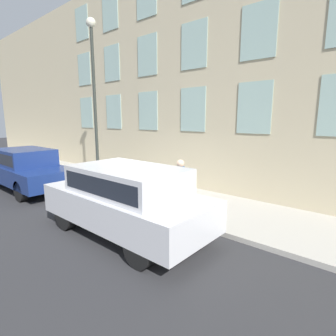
# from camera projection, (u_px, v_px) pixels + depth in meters

# --- Properties ---
(ground_plane) EXTENTS (80.00, 80.00, 0.00)m
(ground_plane) POSITION_uv_depth(u_px,v_px,m) (137.00, 209.00, 8.25)
(ground_plane) COLOR #2D2D30
(sidewalk) EXTENTS (2.95, 60.00, 0.13)m
(sidewalk) POSITION_uv_depth(u_px,v_px,m) (168.00, 197.00, 9.34)
(sidewalk) COLOR #B2ADA3
(sidewalk) RESTS_ON ground_plane
(building_facade) EXTENTS (0.33, 40.00, 9.06)m
(building_facade) POSITION_uv_depth(u_px,v_px,m) (196.00, 72.00, 9.73)
(building_facade) COLOR #C6B793
(building_facade) RESTS_ON ground_plane
(fire_hydrant) EXTENTS (0.36, 0.47, 0.80)m
(fire_hydrant) POSITION_uv_depth(u_px,v_px,m) (156.00, 191.00, 8.36)
(fire_hydrant) COLOR gray
(fire_hydrant) RESTS_ON sidewalk
(person) EXTENTS (0.36, 0.24, 1.47)m
(person) POSITION_uv_depth(u_px,v_px,m) (180.00, 179.00, 8.00)
(person) COLOR #232328
(person) RESTS_ON sidewalk
(parked_truck_silver_near) EXTENTS (1.93, 4.44, 1.69)m
(parked_truck_silver_near) POSITION_uv_depth(u_px,v_px,m) (127.00, 196.00, 6.32)
(parked_truck_silver_near) COLOR black
(parked_truck_silver_near) RESTS_ON ground_plane
(parked_car_navy_far) EXTENTS (1.85, 5.05, 1.64)m
(parked_car_navy_far) POSITION_uv_depth(u_px,v_px,m) (25.00, 167.00, 10.50)
(parked_car_navy_far) COLOR black
(parked_car_navy_far) RESTS_ON ground_plane
(street_lamp) EXTENTS (0.36, 0.36, 6.39)m
(street_lamp) POSITION_uv_depth(u_px,v_px,m) (94.00, 87.00, 10.15)
(street_lamp) COLOR #2D332D
(street_lamp) RESTS_ON sidewalk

